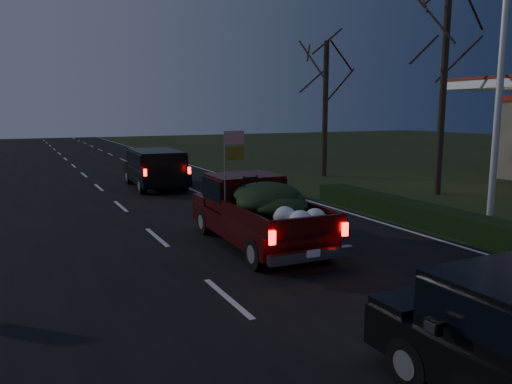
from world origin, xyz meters
name	(u,v)px	position (x,y,z in m)	size (l,w,h in m)	color
ground	(227,299)	(0.00, 0.00, 0.00)	(120.00, 120.00, 0.00)	black
road_asphalt	(227,298)	(0.00, 0.00, 0.01)	(14.00, 120.00, 0.02)	black
hedge_row	(424,215)	(7.80, 3.00, 0.30)	(1.00, 10.00, 0.60)	black
light_pole	(503,40)	(9.50, 2.00, 5.48)	(0.50, 0.90, 9.16)	silver
bare_tree_mid	(446,37)	(12.50, 7.00, 6.35)	(3.60, 3.60, 8.50)	black
bare_tree_far	(326,76)	(11.50, 14.00, 5.23)	(3.60, 3.60, 7.00)	black
pickup_truck	(257,208)	(2.15, 3.09, 1.00)	(2.11, 5.13, 2.66)	#360707
lead_suv	(155,165)	(2.31, 13.77, 1.06)	(2.23, 4.95, 1.40)	black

